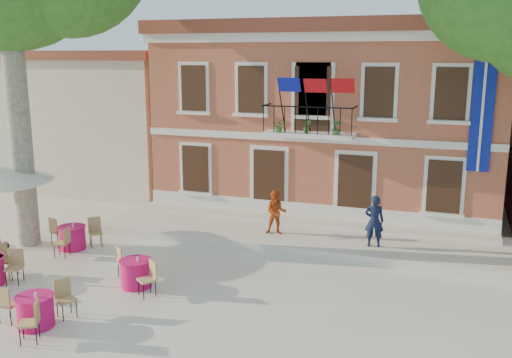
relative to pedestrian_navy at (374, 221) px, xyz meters
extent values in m
plane|color=beige|center=(-4.62, -3.70, -1.13)|extent=(90.00, 90.00, 0.00)
cube|color=#BD5B44|center=(-2.62, 6.30, 2.37)|extent=(13.00, 8.00, 7.00)
cube|color=brown|center=(-2.62, 6.30, 6.12)|extent=(13.50, 8.50, 0.50)
cube|color=silver|center=(-2.62, 2.35, 5.72)|extent=(13.30, 0.35, 0.35)
cube|color=silver|center=(-2.62, 1.85, 2.37)|extent=(3.20, 0.90, 0.15)
cube|color=black|center=(-2.62, 1.45, 3.37)|extent=(3.20, 0.04, 0.04)
cube|color=#0D1C98|center=(2.98, 2.24, 3.17)|extent=(0.70, 0.05, 3.60)
cube|color=#0D1497|center=(-3.52, 1.10, 4.12)|extent=(0.76, 0.27, 0.47)
cube|color=#B00B11|center=(-2.62, 1.10, 4.12)|extent=(0.76, 0.29, 0.47)
cube|color=#B00B11|center=(-1.72, 1.10, 4.12)|extent=(0.76, 0.27, 0.47)
imported|color=#26591E|center=(-3.62, 1.55, 2.68)|extent=(0.43, 0.37, 0.48)
imported|color=#26591E|center=(-2.62, 1.55, 2.68)|extent=(0.26, 0.21, 0.48)
imported|color=#26591E|center=(-1.62, 1.55, 2.68)|extent=(0.27, 0.27, 0.48)
cube|color=beige|center=(-14.12, 7.30, 1.87)|extent=(9.00, 9.00, 6.00)
cube|color=brown|center=(-14.12, 7.30, 5.07)|extent=(9.40, 9.40, 0.40)
cube|color=silver|center=(-2.62, 0.70, -0.98)|extent=(14.00, 3.40, 0.30)
cylinder|color=#A59E84|center=(-11.09, -2.69, 2.97)|extent=(0.72, 0.72, 8.19)
cylinder|color=black|center=(-11.77, -3.32, -1.09)|extent=(0.59, 0.59, 0.08)
imported|color=black|center=(0.00, 0.00, 0.00)|extent=(0.67, 0.50, 1.66)
imported|color=#C14916|center=(-3.29, 0.20, -0.08)|extent=(0.83, 0.71, 1.50)
cube|color=tan|center=(-9.72, -5.17, -0.66)|extent=(0.42, 0.42, 0.95)
cylinder|color=#CF1355|center=(-6.79, -7.50, -0.76)|extent=(0.84, 0.84, 0.75)
cylinder|color=#CF1355|center=(-6.79, -7.50, -0.37)|extent=(0.90, 0.90, 0.02)
cube|color=tan|center=(-7.54, -7.50, -0.66)|extent=(0.42, 0.42, 0.95)
cube|color=tan|center=(-6.42, -8.15, -0.66)|extent=(0.57, 0.57, 0.95)
cube|color=tan|center=(-6.41, -6.85, -0.66)|extent=(0.57, 0.57, 0.95)
cube|color=tan|center=(-9.11, -5.59, -0.66)|extent=(0.52, 0.52, 0.95)
cylinder|color=#CF1355|center=(-9.39, -2.64, -0.76)|extent=(0.84, 0.84, 0.75)
cylinder|color=#CF1355|center=(-9.39, -2.64, -0.37)|extent=(0.90, 0.90, 0.02)
cube|color=tan|center=(-8.84, -2.14, -0.66)|extent=(0.59, 0.59, 0.95)
cube|color=tan|center=(-10.11, -2.41, -0.66)|extent=(0.53, 0.53, 0.95)
cube|color=tan|center=(-9.24, -3.37, -0.66)|extent=(0.50, 0.50, 0.95)
cylinder|color=#CF1355|center=(-5.80, -4.66, -0.76)|extent=(0.84, 0.84, 0.75)
cylinder|color=#CF1355|center=(-5.80, -4.66, -0.37)|extent=(0.90, 0.90, 0.02)
cube|color=tan|center=(-6.40, -4.21, -0.66)|extent=(0.59, 0.59, 0.95)
cube|color=tan|center=(-5.20, -5.12, -0.66)|extent=(0.59, 0.59, 0.95)
camera|label=1|loc=(2.16, -17.45, 5.15)|focal=40.00mm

